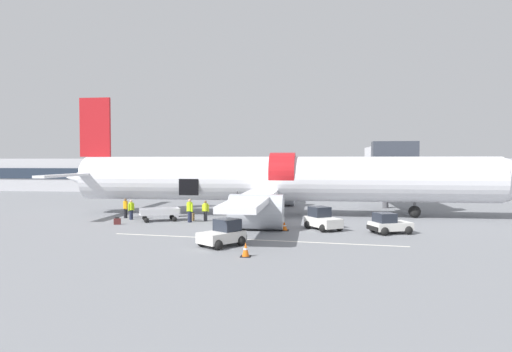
{
  "coord_description": "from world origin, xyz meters",
  "views": [
    {
      "loc": [
        3.21,
        -35.54,
        4.9
      ],
      "look_at": [
        -1.74,
        2.66,
        3.52
      ],
      "focal_mm": 32.0,
      "sensor_mm": 36.0,
      "label": 1
    }
  ],
  "objects_px": {
    "baggage_tug_lead": "(389,224)",
    "baggage_cart_loading": "(161,215)",
    "suitcase_on_tarmac_upright": "(117,221)",
    "ground_crew_loader_b": "(190,210)",
    "ground_crew_supervisor": "(125,208)",
    "ground_crew_loader_a": "(131,209)",
    "airplane": "(277,180)",
    "ground_crew_driver": "(206,210)",
    "baggage_tug_mid": "(223,235)",
    "suitcase_on_tarmac_spare": "(191,217)",
    "baggage_tug_rear": "(322,220)"
  },
  "relations": [
    {
      "from": "ground_crew_loader_b",
      "to": "ground_crew_supervisor",
      "type": "bearing_deg",
      "value": 163.05
    },
    {
      "from": "ground_crew_supervisor",
      "to": "suitcase_on_tarmac_spare",
      "type": "bearing_deg",
      "value": -8.76
    },
    {
      "from": "ground_crew_driver",
      "to": "suitcase_on_tarmac_upright",
      "type": "bearing_deg",
      "value": -155.29
    },
    {
      "from": "airplane",
      "to": "ground_crew_driver",
      "type": "height_order",
      "value": "airplane"
    },
    {
      "from": "baggage_tug_mid",
      "to": "ground_crew_driver",
      "type": "height_order",
      "value": "ground_crew_driver"
    },
    {
      "from": "baggage_tug_lead",
      "to": "ground_crew_supervisor",
      "type": "height_order",
      "value": "ground_crew_supervisor"
    },
    {
      "from": "ground_crew_supervisor",
      "to": "suitcase_on_tarmac_upright",
      "type": "bearing_deg",
      "value": -75.55
    },
    {
      "from": "suitcase_on_tarmac_spare",
      "to": "ground_crew_loader_a",
      "type": "bearing_deg",
      "value": 179.9
    },
    {
      "from": "ground_crew_supervisor",
      "to": "suitcase_on_tarmac_upright",
      "type": "height_order",
      "value": "ground_crew_supervisor"
    },
    {
      "from": "suitcase_on_tarmac_upright",
      "to": "suitcase_on_tarmac_spare",
      "type": "height_order",
      "value": "suitcase_on_tarmac_spare"
    },
    {
      "from": "baggage_cart_loading",
      "to": "suitcase_on_tarmac_spare",
      "type": "height_order",
      "value": "baggage_cart_loading"
    },
    {
      "from": "ground_crew_supervisor",
      "to": "suitcase_on_tarmac_spare",
      "type": "height_order",
      "value": "ground_crew_supervisor"
    },
    {
      "from": "ground_crew_loader_b",
      "to": "suitcase_on_tarmac_upright",
      "type": "relative_size",
      "value": 3.18
    },
    {
      "from": "baggage_cart_loading",
      "to": "baggage_tug_mid",
      "type": "bearing_deg",
      "value": -54.0
    },
    {
      "from": "airplane",
      "to": "ground_crew_driver",
      "type": "distance_m",
      "value": 7.26
    },
    {
      "from": "baggage_cart_loading",
      "to": "ground_crew_loader_a",
      "type": "bearing_deg",
      "value": 169.45
    },
    {
      "from": "baggage_tug_mid",
      "to": "ground_crew_loader_a",
      "type": "height_order",
      "value": "ground_crew_loader_a"
    },
    {
      "from": "baggage_tug_rear",
      "to": "suitcase_on_tarmac_upright",
      "type": "bearing_deg",
      "value": 178.15
    },
    {
      "from": "baggage_cart_loading",
      "to": "suitcase_on_tarmac_upright",
      "type": "xyz_separation_m",
      "value": [
        -2.59,
        -2.36,
        -0.27
      ]
    },
    {
      "from": "ground_crew_loader_a",
      "to": "baggage_tug_lead",
      "type": "bearing_deg",
      "value": -12.77
    },
    {
      "from": "baggage_tug_lead",
      "to": "baggage_cart_loading",
      "type": "distance_m",
      "value": 17.58
    },
    {
      "from": "suitcase_on_tarmac_upright",
      "to": "baggage_tug_lead",
      "type": "bearing_deg",
      "value": -4.73
    },
    {
      "from": "baggage_tug_lead",
      "to": "ground_crew_loader_b",
      "type": "distance_m",
      "value": 15.03
    },
    {
      "from": "ground_crew_supervisor",
      "to": "baggage_cart_loading",
      "type": "bearing_deg",
      "value": -21.57
    },
    {
      "from": "ground_crew_loader_b",
      "to": "suitcase_on_tarmac_upright",
      "type": "xyz_separation_m",
      "value": [
        -5.1,
        -1.92,
        -0.73
      ]
    },
    {
      "from": "baggage_tug_mid",
      "to": "suitcase_on_tarmac_upright",
      "type": "xyz_separation_m",
      "value": [
        -9.65,
        7.36,
        -0.41
      ]
    },
    {
      "from": "ground_crew_loader_a",
      "to": "suitcase_on_tarmac_upright",
      "type": "relative_size",
      "value": 2.81
    },
    {
      "from": "ground_crew_loader_b",
      "to": "suitcase_on_tarmac_upright",
      "type": "distance_m",
      "value": 5.5
    },
    {
      "from": "ground_crew_loader_b",
      "to": "suitcase_on_tarmac_spare",
      "type": "height_order",
      "value": "ground_crew_loader_b"
    },
    {
      "from": "suitcase_on_tarmac_upright",
      "to": "suitcase_on_tarmac_spare",
      "type": "distance_m",
      "value": 5.73
    },
    {
      "from": "baggage_tug_lead",
      "to": "ground_crew_loader_a",
      "type": "xyz_separation_m",
      "value": [
        -19.8,
        4.49,
        0.25
      ]
    },
    {
      "from": "ground_crew_loader_a",
      "to": "ground_crew_driver",
      "type": "height_order",
      "value": "ground_crew_driver"
    },
    {
      "from": "airplane",
      "to": "ground_crew_loader_b",
      "type": "relative_size",
      "value": 21.84
    },
    {
      "from": "baggage_tug_rear",
      "to": "ground_crew_loader_b",
      "type": "height_order",
      "value": "ground_crew_loader_b"
    },
    {
      "from": "airplane",
      "to": "suitcase_on_tarmac_upright",
      "type": "xyz_separation_m",
      "value": [
        -11.56,
        -7.1,
        -2.87
      ]
    },
    {
      "from": "ground_crew_loader_b",
      "to": "baggage_tug_lead",
      "type": "bearing_deg",
      "value": -13.64
    },
    {
      "from": "baggage_tug_mid",
      "to": "ground_crew_loader_b",
      "type": "relative_size",
      "value": 1.61
    },
    {
      "from": "suitcase_on_tarmac_upright",
      "to": "suitcase_on_tarmac_spare",
      "type": "bearing_deg",
      "value": 29.83
    },
    {
      "from": "baggage_tug_lead",
      "to": "ground_crew_loader_a",
      "type": "distance_m",
      "value": 20.3
    },
    {
      "from": "baggage_tug_mid",
      "to": "ground_crew_loader_b",
      "type": "bearing_deg",
      "value": 116.11
    },
    {
      "from": "baggage_cart_loading",
      "to": "ground_crew_loader_b",
      "type": "distance_m",
      "value": 2.6
    },
    {
      "from": "baggage_tug_mid",
      "to": "ground_crew_driver",
      "type": "distance_m",
      "value": 10.78
    },
    {
      "from": "baggage_tug_lead",
      "to": "ground_crew_loader_a",
      "type": "bearing_deg",
      "value": 167.23
    },
    {
      "from": "suitcase_on_tarmac_spare",
      "to": "baggage_cart_loading",
      "type": "bearing_deg",
      "value": -168.39
    },
    {
      "from": "baggage_cart_loading",
      "to": "suitcase_on_tarmac_upright",
      "type": "relative_size",
      "value": 6.78
    },
    {
      "from": "baggage_tug_mid",
      "to": "baggage_tug_rear",
      "type": "bearing_deg",
      "value": 50.35
    },
    {
      "from": "ground_crew_supervisor",
      "to": "ground_crew_driver",
      "type": "bearing_deg",
      "value": -7.52
    },
    {
      "from": "baggage_tug_rear",
      "to": "suitcase_on_tarmac_spare",
      "type": "relative_size",
      "value": 4.24
    },
    {
      "from": "suitcase_on_tarmac_upright",
      "to": "baggage_cart_loading",
      "type": "bearing_deg",
      "value": 42.39
    },
    {
      "from": "ground_crew_loader_b",
      "to": "ground_crew_loader_a",
      "type": "bearing_deg",
      "value": 169.7
    }
  ]
}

